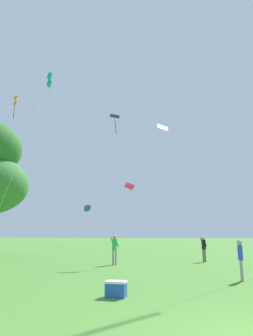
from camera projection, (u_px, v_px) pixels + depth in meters
kite_teal_box at (49, 81)px, 28.72m from camera, size 2.41×10.28×16.90m
kite_purple_streamer at (161, 135)px, 23.00m from camera, size 2.66×9.20×10.36m
kite_red_high at (129, 190)px, 46.06m from camera, size 3.28×11.06×9.80m
kite_orange_box at (15, 103)px, 30.81m from camera, size 4.00×5.46×15.74m
kite_blue_delta at (86, 207)px, 47.11m from camera, size 3.98×5.31×6.81m
kite_black_large at (114, 123)px, 45.75m from camera, size 1.52×6.02×20.05m
person_foreground_watcher at (204, 247)px, 19.96m from camera, size 0.42×0.43×1.62m
person_far_back at (240, 256)px, 11.71m from camera, size 0.21×0.49×1.54m
person_with_spool at (114, 247)px, 17.98m from camera, size 0.56×0.23×1.73m
picnic_cooler at (116, 289)px, 8.54m from camera, size 0.60×0.40×0.44m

